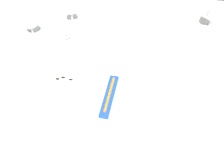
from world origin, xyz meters
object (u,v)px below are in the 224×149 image
Objects in this scene: dinner_knife at (153,98)px; spoon_soup at (161,96)px; wine_glass_left at (71,6)px; wine_glass_right at (214,12)px; napkin_folded at (92,10)px; fork_inner at (60,89)px; toothbrush_package at (109,96)px; fork_outer at (68,91)px; dinner_plate at (109,98)px; wine_glass_centre at (29,19)px; spoon_dessert at (167,96)px; coffee_cup_left at (57,35)px; fork_salad at (55,90)px.

dinner_knife is 1.03× the size of spoon_soup.
wine_glass_right is (0.71, 0.02, -0.01)m from wine_glass_left.
napkin_folded is (-0.31, 0.49, 0.08)m from dinner_knife.
fork_inner and dinner_knife have the same top height.
toothbrush_package is 0.17m from fork_outer.
dinner_plate is at bearing -8.93° from fork_outer.
fork_outer is at bearing -81.37° from wine_glass_left.
toothbrush_package reaches higher than spoon_soup.
spoon_soup is at bearing -29.10° from wine_glass_centre.
spoon_dessert is at bearing 1.26° from fork_outer.
coffee_cup_left is 0.78× the size of wine_glass_right.
wine_glass_right is at bearing 37.78° from fork_outer.
spoon_dessert is (0.23, 0.04, -0.01)m from dinner_plate.
dinner_knife is at bearing -158.41° from spoon_soup.
wine_glass_centre is 0.91× the size of wine_glass_left.
wine_glass_centre reaches higher than coffee_cup_left.
toothbrush_package reaches higher than dinner_plate.
coffee_cup_left is at bearing -166.33° from wine_glass_right.
spoon_dessert is at bearing 12.16° from dinner_knife.
fork_inner is at bearing 170.37° from toothbrush_package.
napkin_folded is (0.10, 0.01, -0.03)m from wine_glass_left.
toothbrush_package is at bearing -9.63° from fork_inner.
spoon_soup is at bearing -46.24° from wine_glass_left.
fork_inner is 0.83m from wine_glass_right.
dinner_plate is 1.27× the size of dinner_knife.
wine_glass_left reaches higher than spoon_soup.
fork_outer is at bearing 171.07° from toothbrush_package.
napkin_folded is at bearing 7.66° from wine_glass_left.
fork_salad is 0.41m from wine_glass_centre.
coffee_cup_left reaches higher than toothbrush_package.
coffee_cup_left reaches higher than fork_salad.
spoon_dessert is 0.66m from wine_glass_left.
wine_glass_right is at bearing 48.04° from dinner_plate.
fork_inner is 1.04× the size of spoon_soup.
wine_glass_left is at bearing 75.01° from coffee_cup_left.
fork_outer is 0.04m from fork_inner.
wine_glass_centre is at bearing 148.85° from dinner_knife.
dinner_plate is 0.70m from wine_glass_right.
fork_salad is at bearing -88.31° from wine_glass_left.
wine_glass_centre is (-0.59, 0.36, 0.09)m from dinner_knife.
napkin_folded reaches higher than fork_outer.
wine_glass_left is (-0.41, 0.47, 0.10)m from dinner_knife.
fork_outer is 0.37m from spoon_soup.
napkin_folded is (-0.60, -0.01, -0.02)m from wine_glass_right.
dinner_plate is at bearing -131.96° from wine_glass_right.
wine_glass_right is at bearing 13.67° from coffee_cup_left.
fork_inner is (-0.20, 0.03, -0.02)m from toothbrush_package.
spoon_soup is (0.37, 0.01, 0.00)m from fork_outer.
wine_glass_centre is at bearing 162.13° from coffee_cup_left.
toothbrush_package is at bearing -170.08° from spoon_soup.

